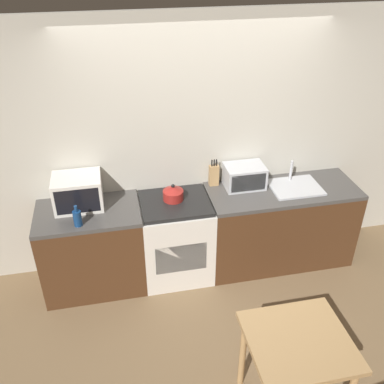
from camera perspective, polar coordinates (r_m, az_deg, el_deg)
The scene contains 12 objects.
ground_plane at distance 4.33m, azimuth 3.32°, elevation -15.45°, with size 16.00×16.00×0.00m, color brown.
wall_back at distance 4.32m, azimuth 0.58°, elevation 6.03°, with size 10.00×0.06×2.60m.
counter_left_run at distance 4.41m, azimuth -13.09°, elevation -7.36°, with size 0.98×0.62×0.90m.
counter_right_run at distance 4.71m, azimuth 11.50°, elevation -4.32°, with size 1.55×0.62×0.90m.
stove_range at distance 4.44m, azimuth -2.16°, elevation -6.19°, with size 0.70×0.62×0.90m.
kettle at distance 4.17m, azimuth -2.53°, elevation -0.15°, with size 0.20×0.20×0.17m.
microwave at distance 4.16m, azimuth -14.98°, elevation 0.01°, with size 0.45×0.35×0.31m.
bottle at distance 3.94m, azimuth -15.04°, elevation -3.35°, with size 0.07×0.07×0.21m.
knife_block at distance 4.39m, azimuth 2.93°, elevation 2.28°, with size 0.10×0.07×0.29m.
toaster_oven at distance 4.39m, azimuth 7.01°, elevation 2.09°, with size 0.40×0.29×0.23m.
sink_basin at distance 4.51m, azimuth 13.57°, elevation 0.73°, with size 0.51×0.41×0.24m.
dining_table at distance 3.28m, azimuth 13.82°, elevation -19.99°, with size 0.71×0.66×0.77m.
Camera 1 is at (-0.84, -2.83, 3.17)m, focal length 40.00 mm.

